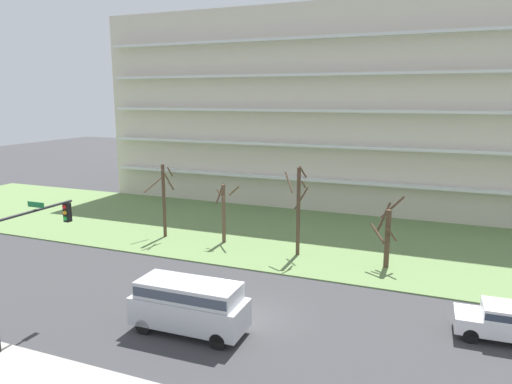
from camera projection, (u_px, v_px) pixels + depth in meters
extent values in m
plane|color=#38383A|center=(241.00, 319.00, 22.30)|extent=(160.00, 160.00, 0.00)
cube|color=#66844C|center=(317.00, 238.00, 35.02)|extent=(80.00, 16.00, 0.08)
cube|color=beige|center=(356.00, 109.00, 46.32)|extent=(48.25, 12.85, 18.34)
cube|color=silver|center=(339.00, 181.00, 41.28)|extent=(46.32, 0.90, 0.24)
cube|color=silver|center=(341.00, 147.00, 40.68)|extent=(46.32, 0.90, 0.24)
cube|color=silver|center=(342.00, 111.00, 40.07)|extent=(46.32, 0.90, 0.24)
cube|color=silver|center=(343.00, 74.00, 39.46)|extent=(46.32, 0.90, 0.24)
cube|color=silver|center=(345.00, 36.00, 38.85)|extent=(46.32, 0.90, 0.24)
cylinder|color=#4C3828|center=(164.00, 201.00, 34.67)|extent=(0.25, 0.25, 5.54)
cylinder|color=#4C3828|center=(168.00, 180.00, 34.04)|extent=(0.40, 1.10, 1.69)
cylinder|color=#4C3828|center=(154.00, 184.00, 35.01)|extent=(0.61, 1.99, 1.06)
cylinder|color=#4C3828|center=(170.00, 172.00, 34.17)|extent=(0.41, 1.12, 0.85)
cylinder|color=brown|center=(224.00, 214.00, 33.41)|extent=(0.27, 0.27, 4.32)
cylinder|color=brown|center=(220.00, 194.00, 33.36)|extent=(0.39, 0.84, 1.44)
cylinder|color=brown|center=(234.00, 191.00, 33.46)|extent=(1.38, 1.22, 1.03)
cylinder|color=brown|center=(221.00, 194.00, 32.86)|extent=(0.71, 0.26, 0.67)
cylinder|color=#4C3828|center=(298.00, 212.00, 30.59)|extent=(0.25, 0.25, 5.93)
cylinder|color=#4C3828|center=(304.00, 185.00, 30.08)|extent=(0.15, 0.73, 0.56)
cylinder|color=#4C3828|center=(303.00, 172.00, 29.82)|extent=(0.40, 0.72, 0.86)
cylinder|color=#4C3828|center=(301.00, 198.00, 30.80)|extent=(0.99, 0.25, 1.61)
cylinder|color=#4C3828|center=(289.00, 182.00, 30.01)|extent=(0.95, 1.20, 1.20)
cylinder|color=#4C3828|center=(387.00, 239.00, 28.54)|extent=(0.33, 0.33, 3.69)
cylinder|color=#4C3828|center=(391.00, 234.00, 28.11)|extent=(0.73, 0.68, 0.99)
cylinder|color=#4C3828|center=(383.00, 218.00, 28.72)|extent=(0.84, 0.89, 1.94)
cylinder|color=#4C3828|center=(393.00, 207.00, 28.70)|extent=(1.44, 0.45, 1.58)
cylinder|color=#4C3828|center=(378.00, 234.00, 28.22)|extent=(1.10, 1.22, 0.96)
cube|color=white|center=(509.00, 326.00, 20.23)|extent=(4.46, 1.96, 0.70)
cube|color=white|center=(510.00, 312.00, 20.11)|extent=(2.26, 1.73, 0.55)
cube|color=#2D3847|center=(510.00, 312.00, 20.11)|extent=(2.22, 1.77, 0.30)
cylinder|color=black|center=(471.00, 336.00, 20.09)|extent=(0.65, 0.24, 0.64)
cylinder|color=black|center=(468.00, 320.00, 21.54)|extent=(0.65, 0.24, 0.64)
cube|color=#B7BABF|center=(189.00, 311.00, 20.89)|extent=(5.23, 2.09, 1.25)
cube|color=#B7BABF|center=(189.00, 290.00, 20.69)|extent=(4.63, 1.92, 0.75)
cube|color=#2D3847|center=(189.00, 290.00, 20.69)|extent=(4.54, 1.96, 0.41)
cylinder|color=black|center=(235.00, 322.00, 21.19)|extent=(0.72, 0.23, 0.72)
cylinder|color=black|center=(218.00, 341.00, 19.56)|extent=(0.72, 0.23, 0.72)
cylinder|color=black|center=(165.00, 310.00, 22.47)|extent=(0.72, 0.23, 0.72)
cylinder|color=black|center=(144.00, 326.00, 20.84)|extent=(0.72, 0.23, 0.72)
cylinder|color=black|center=(32.00, 211.00, 20.18)|extent=(0.12, 4.59, 0.12)
cube|color=black|center=(67.00, 212.00, 22.09)|extent=(0.28, 0.28, 0.90)
sphere|color=red|center=(64.00, 207.00, 21.90)|extent=(0.20, 0.20, 0.20)
sphere|color=#F2A519|center=(65.00, 213.00, 21.95)|extent=(0.20, 0.20, 0.20)
sphere|color=green|center=(65.00, 218.00, 22.01)|extent=(0.20, 0.20, 0.20)
cube|color=#197238|center=(36.00, 205.00, 20.34)|extent=(0.90, 0.04, 0.24)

